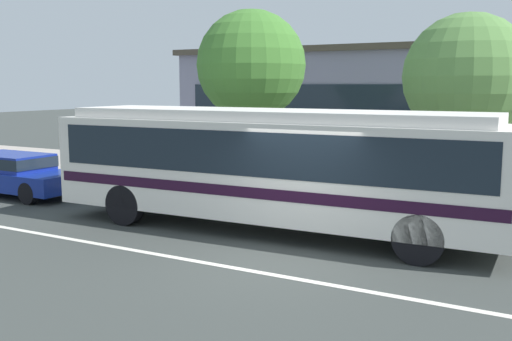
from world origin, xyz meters
The scene contains 10 objects.
ground_plane centered at (0.00, 0.00, 0.00)m, with size 120.00×120.00×0.00m, color #383C3A.
sidewalk_slab centered at (0.00, 7.39, 0.06)m, with size 60.00×8.00×0.12m, color #A0968D.
lane_stripe_center centered at (0.00, -0.80, 0.00)m, with size 56.00×0.16×0.01m, color silver.
transit_bus centered at (-1.32, 2.04, 1.65)m, with size 10.83×2.82×2.84m.
sedan_behind_bus centered at (-10.47, 2.17, 0.72)m, with size 4.57×1.76×1.29m.
pedestrian_waiting_near_sign centered at (-1.17, 5.08, 1.14)m, with size 0.35×0.35×1.74m.
bus_stop_sign centered at (2.17, 4.16, 1.73)m, with size 0.08×0.44×2.51m.
street_tree_near_stop centered at (-4.21, 6.14, 4.00)m, with size 3.38×3.38×5.59m.
street_tree_mid_block centered at (2.10, 6.66, 3.61)m, with size 3.36×3.36×5.18m.
station_building centered at (-0.15, 15.23, 2.47)m, with size 22.14×7.74×4.93m.
Camera 1 is at (5.03, -9.93, 3.40)m, focal length 41.54 mm.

